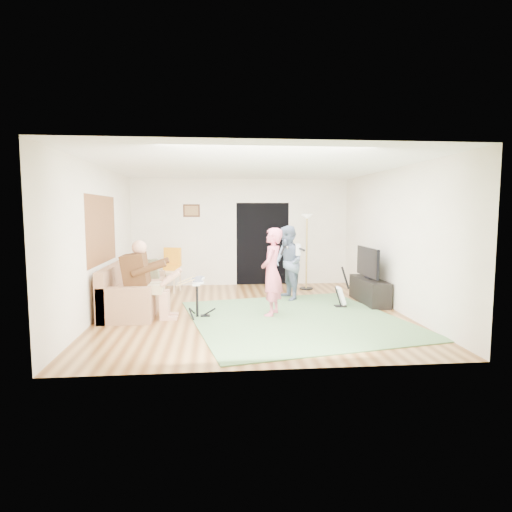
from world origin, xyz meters
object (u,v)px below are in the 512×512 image
(sofa, at_px, (130,295))
(guitar_spare, at_px, (341,296))
(torchiere_lamp, at_px, (307,238))
(guitarist, at_px, (288,263))
(dining_chair, at_px, (170,276))
(singer, at_px, (272,272))
(tv_cabinet, at_px, (369,291))
(television, at_px, (368,262))
(drum_kit, at_px, (197,300))

(sofa, distance_m, guitar_spare, 4.09)
(torchiere_lamp, bearing_deg, guitarist, -119.15)
(torchiere_lamp, relative_size, dining_chair, 1.77)
(singer, relative_size, guitarist, 1.00)
(singer, relative_size, guitar_spare, 1.97)
(dining_chair, bearing_deg, sofa, -89.37)
(sofa, distance_m, tv_cabinet, 4.81)
(tv_cabinet, xyz_separation_m, television, (-0.05, 0.00, 0.60))
(drum_kit, height_order, singer, singer)
(torchiere_lamp, xyz_separation_m, television, (0.92, -1.65, -0.40))
(drum_kit, distance_m, tv_cabinet, 3.62)
(torchiere_lamp, bearing_deg, tv_cabinet, -59.48)
(drum_kit, bearing_deg, television, 14.85)
(sofa, relative_size, drum_kit, 3.09)
(sofa, bearing_deg, guitar_spare, -1.33)
(singer, bearing_deg, guitar_spare, 131.66)
(dining_chair, bearing_deg, tv_cabinet, -3.70)
(torchiere_lamp, height_order, tv_cabinet, torchiere_lamp)
(torchiere_lamp, relative_size, tv_cabinet, 1.30)
(guitarist, bearing_deg, dining_chair, -128.02)
(sofa, xyz_separation_m, television, (4.75, 0.26, 0.56))
(singer, relative_size, television, 1.40)
(sofa, height_order, dining_chair, dining_chair)
(dining_chair, relative_size, television, 0.91)
(singer, height_order, dining_chair, singer)
(dining_chair, distance_m, tv_cabinet, 4.54)
(sofa, relative_size, singer, 1.38)
(drum_kit, relative_size, tv_cabinet, 0.51)
(torchiere_lamp, distance_m, dining_chair, 3.38)
(singer, xyz_separation_m, tv_cabinet, (2.16, 0.89, -0.54))
(drum_kit, distance_m, singer, 1.43)
(television, bearing_deg, drum_kit, -165.15)
(dining_chair, relative_size, tv_cabinet, 0.73)
(guitarist, xyz_separation_m, dining_chair, (-2.60, 1.17, -0.43))
(singer, height_order, television, singer)
(guitar_spare, height_order, torchiere_lamp, torchiere_lamp)
(guitarist, height_order, torchiere_lamp, torchiere_lamp)
(sofa, bearing_deg, guitarist, 12.74)
(sofa, xyz_separation_m, torchiere_lamp, (3.83, 1.91, 0.95))
(sofa, relative_size, tv_cabinet, 1.56)
(dining_chair, bearing_deg, guitarist, -7.04)
(torchiere_lamp, distance_m, television, 1.93)
(drum_kit, distance_m, dining_chair, 2.64)
(sofa, height_order, torchiere_lamp, torchiere_lamp)
(guitarist, relative_size, dining_chair, 1.55)
(singer, bearing_deg, sofa, -82.05)
(singer, bearing_deg, dining_chair, -119.07)
(drum_kit, distance_m, torchiere_lamp, 3.72)
(drum_kit, bearing_deg, dining_chair, 106.19)
(guitarist, bearing_deg, torchiere_lamp, 137.09)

